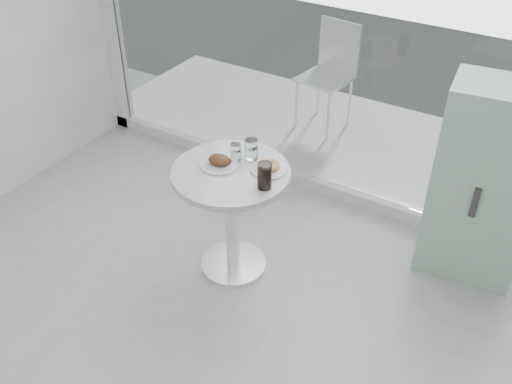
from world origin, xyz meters
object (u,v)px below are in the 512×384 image
Objects in this scene: patio_chair at (331,69)px; plate_donut at (269,167)px; plate_fritter at (220,162)px; cola_glass at (265,176)px; main_table at (232,200)px; mint_cabinet at (484,185)px; water_tumbler_b at (251,150)px; water_tumbler_a at (236,153)px.

plate_donut is (0.49, -1.92, 0.20)m from patio_chair.
plate_fritter reaches higher than plate_donut.
patio_chair reaches higher than cola_glass.
main_table is at bearing -146.30° from plate_donut.
main_table is 0.59× the size of mint_cabinet.
water_tumbler_b is at bearing 79.69° from main_table.
main_table is 1.55m from mint_cabinet.
water_tumbler_a is (-1.35, -0.70, 0.16)m from mint_cabinet.
plate_fritter is 1.03× the size of plate_donut.
mint_cabinet reaches higher than main_table.
patio_chair is 2.18m from cola_glass.
water_tumbler_b is (0.12, 0.17, 0.03)m from plate_fritter.
mint_cabinet is at bearing 30.11° from plate_fritter.
main_table is 0.30m from water_tumbler_a.
cola_glass is (0.30, -0.17, 0.03)m from water_tumbler_a.
main_table is at bearing -154.53° from mint_cabinet.
cola_glass is at bearing -147.17° from mint_cabinet.
patio_chair reaches higher than water_tumbler_a.
patio_chair is 1.91m from water_tumbler_b.
mint_cabinet is 1.37m from cola_glass.
patio_chair is at bearing 104.30° from plate_donut.
plate_fritter reaches higher than main_table.
water_tumbler_b reaches higher than plate_fritter.
patio_chair is at bearing 97.58° from water_tumbler_a.
main_table is 3.33× the size of plate_fritter.
mint_cabinet is 1.39× the size of patio_chair.
mint_cabinet is 1.33m from plate_donut.
plate_donut is at bearing -19.22° from water_tumbler_b.
main_table is at bearing -100.31° from water_tumbler_b.
patio_chair is at bearing 136.21° from mint_cabinet.
plate_fritter is 0.35m from cola_glass.
plate_fritter is at bearing -156.46° from mint_cabinet.
mint_cabinet is 1.62m from plate_fritter.
plate_fritter is (-0.08, 0.01, 0.25)m from main_table.
main_table is at bearing 170.64° from cola_glass.
water_tumbler_b is (-1.28, -0.64, 0.17)m from mint_cabinet.
mint_cabinet is 1.44m from water_tumbler_b.
plate_donut is at bearing -67.16° from patio_chair.
water_tumbler_b is 0.83× the size of cola_glass.
water_tumbler_a is (-0.23, -0.00, 0.03)m from plate_donut.
plate_fritter is at bearing -124.63° from water_tumbler_b.
mint_cabinet is at bearing 26.57° from water_tumbler_b.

